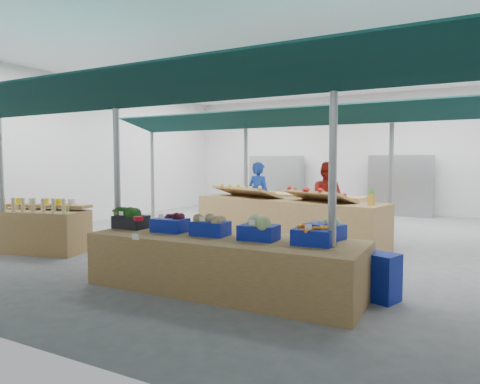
{
  "coord_description": "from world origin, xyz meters",
  "views": [
    {
      "loc": [
        3.94,
        -9.11,
        1.79
      ],
      "look_at": [
        -0.05,
        -1.6,
        1.2
      ],
      "focal_mm": 32.0,
      "sensor_mm": 36.0,
      "label": 1
    }
  ],
  "objects_px": {
    "crate_stack": "(377,276)",
    "vendor_left": "(259,197)",
    "veg_counter": "(224,263)",
    "fruit_counter": "(286,221)",
    "bottle_shelf": "(41,229)",
    "vendor_right": "(326,199)"
  },
  "relations": [
    {
      "from": "veg_counter",
      "to": "fruit_counter",
      "type": "xyz_separation_m",
      "value": [
        -0.59,
        3.79,
        0.1
      ]
    },
    {
      "from": "crate_stack",
      "to": "vendor_left",
      "type": "xyz_separation_m",
      "value": [
        -3.77,
        4.34,
        0.59
      ]
    },
    {
      "from": "fruit_counter",
      "to": "vendor_left",
      "type": "bearing_deg",
      "value": 149.61
    },
    {
      "from": "vendor_right",
      "to": "vendor_left",
      "type": "bearing_deg",
      "value": 12.12
    },
    {
      "from": "vendor_right",
      "to": "veg_counter",
      "type": "bearing_deg",
      "value": 101.98
    },
    {
      "from": "vendor_right",
      "to": "crate_stack",
      "type": "bearing_deg",
      "value": 126.59
    },
    {
      "from": "vendor_left",
      "to": "vendor_right",
      "type": "xyz_separation_m",
      "value": [
        1.8,
        -0.0,
        0.0
      ]
    },
    {
      "from": "bottle_shelf",
      "to": "veg_counter",
      "type": "bearing_deg",
      "value": -20.44
    },
    {
      "from": "vendor_left",
      "to": "crate_stack",
      "type": "bearing_deg",
      "value": 143.15
    },
    {
      "from": "veg_counter",
      "to": "vendor_left",
      "type": "distance_m",
      "value": 5.24
    },
    {
      "from": "fruit_counter",
      "to": "veg_counter",
      "type": "bearing_deg",
      "value": -69.07
    },
    {
      "from": "crate_stack",
      "to": "veg_counter",
      "type": "bearing_deg",
      "value": -164.29
    },
    {
      "from": "crate_stack",
      "to": "vendor_left",
      "type": "relative_size",
      "value": 0.34
    },
    {
      "from": "crate_stack",
      "to": "vendor_right",
      "type": "distance_m",
      "value": 4.8
    },
    {
      "from": "fruit_counter",
      "to": "crate_stack",
      "type": "height_order",
      "value": "fruit_counter"
    },
    {
      "from": "fruit_counter",
      "to": "bottle_shelf",
      "type": "bearing_deg",
      "value": -128.29
    },
    {
      "from": "bottle_shelf",
      "to": "vendor_right",
      "type": "height_order",
      "value": "vendor_right"
    },
    {
      "from": "veg_counter",
      "to": "bottle_shelf",
      "type": "bearing_deg",
      "value": 172.59
    },
    {
      "from": "fruit_counter",
      "to": "crate_stack",
      "type": "bearing_deg",
      "value": -39.39
    },
    {
      "from": "bottle_shelf",
      "to": "vendor_right",
      "type": "bearing_deg",
      "value": 29.99
    },
    {
      "from": "veg_counter",
      "to": "fruit_counter",
      "type": "height_order",
      "value": "fruit_counter"
    },
    {
      "from": "bottle_shelf",
      "to": "veg_counter",
      "type": "xyz_separation_m",
      "value": [
        4.54,
        -0.53,
        -0.07
      ]
    }
  ]
}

